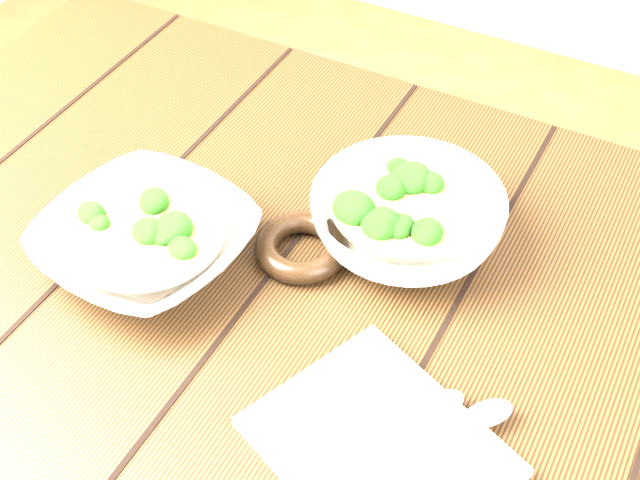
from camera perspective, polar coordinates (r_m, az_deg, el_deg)
table at (r=1.08m, az=-1.79°, el=-6.57°), size 1.20×0.80×0.75m
soup_bowl_front at (r=1.00m, az=-11.09°, el=-0.04°), size 0.25×0.25×0.07m
soup_bowl_back at (r=1.01m, az=5.58°, el=1.44°), size 0.25×0.25×0.08m
trivet at (r=1.00m, az=-1.17°, el=-0.45°), size 0.12×0.12×0.03m
napkin at (r=0.85m, az=3.80°, el=-13.05°), size 0.27×0.25×0.01m
spoon_left at (r=0.86m, az=5.64°, el=-11.30°), size 0.12×0.16×0.01m
spoon_right at (r=0.86m, az=8.63°, el=-11.68°), size 0.13×0.15×0.01m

